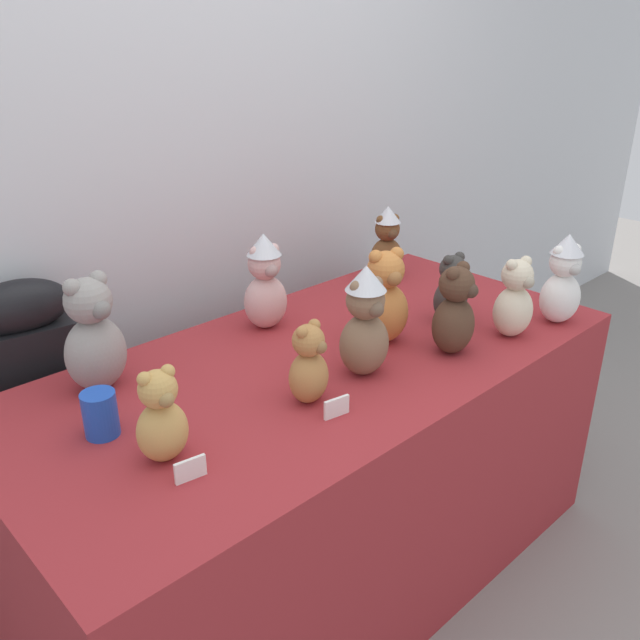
% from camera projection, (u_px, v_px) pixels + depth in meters
% --- Properties ---
extents(ground_plane, '(10.00, 10.00, 0.00)m').
position_uv_depth(ground_plane, '(375.00, 609.00, 2.05)').
color(ground_plane, gray).
extents(wall_back, '(7.00, 0.08, 2.60)m').
position_uv_depth(wall_back, '(175.00, 143.00, 2.14)').
color(wall_back, silver).
rests_on(wall_back, ground_plane).
extents(display_table, '(1.83, 0.87, 0.78)m').
position_uv_depth(display_table, '(320.00, 470.00, 2.06)').
color(display_table, maroon).
rests_on(display_table, ground_plane).
extents(instrument_case, '(0.29, 0.16, 1.02)m').
position_uv_depth(instrument_case, '(45.00, 437.00, 2.00)').
color(instrument_case, black).
rests_on(instrument_case, ground_plane).
extents(teddy_bear_mocha, '(0.16, 0.14, 0.31)m').
position_uv_depth(teddy_bear_mocha, '(365.00, 322.00, 1.76)').
color(teddy_bear_mocha, '#7F6047').
rests_on(teddy_bear_mocha, display_table).
extents(teddy_bear_cocoa, '(0.16, 0.14, 0.27)m').
position_uv_depth(teddy_bear_cocoa, '(455.00, 312.00, 1.89)').
color(teddy_bear_cocoa, '#4C3323').
rests_on(teddy_bear_cocoa, display_table).
extents(teddy_bear_blush, '(0.16, 0.14, 0.30)m').
position_uv_depth(teddy_bear_blush, '(265.00, 283.00, 2.04)').
color(teddy_bear_blush, beige).
rests_on(teddy_bear_blush, display_table).
extents(teddy_bear_ginger, '(0.18, 0.17, 0.29)m').
position_uv_depth(teddy_bear_ginger, '(385.00, 299.00, 1.95)').
color(teddy_bear_ginger, '#D17F3D').
rests_on(teddy_bear_ginger, display_table).
extents(teddy_bear_charcoal, '(0.12, 0.11, 0.23)m').
position_uv_depth(teddy_bear_charcoal, '(451.00, 290.00, 2.09)').
color(teddy_bear_charcoal, '#383533').
rests_on(teddy_bear_charcoal, display_table).
extents(teddy_bear_chestnut, '(0.15, 0.14, 0.27)m').
position_uv_depth(teddy_bear_chestnut, '(387.00, 243.00, 2.45)').
color(teddy_bear_chestnut, brown).
rests_on(teddy_bear_chestnut, display_table).
extents(teddy_bear_caramel, '(0.13, 0.12, 0.22)m').
position_uv_depth(teddy_bear_caramel, '(309.00, 366.00, 1.65)').
color(teddy_bear_caramel, '#B27A42').
rests_on(teddy_bear_caramel, display_table).
extents(teddy_bear_snow, '(0.16, 0.15, 0.29)m').
position_uv_depth(teddy_bear_snow, '(563.00, 280.00, 2.08)').
color(teddy_bear_snow, white).
rests_on(teddy_bear_snow, display_table).
extents(teddy_bear_honey, '(0.12, 0.11, 0.22)m').
position_uv_depth(teddy_bear_honey, '(161.00, 418.00, 1.42)').
color(teddy_bear_honey, tan).
rests_on(teddy_bear_honey, display_table).
extents(teddy_bear_cream, '(0.15, 0.13, 0.25)m').
position_uv_depth(teddy_bear_cream, '(514.00, 300.00, 1.99)').
color(teddy_bear_cream, beige).
rests_on(teddy_bear_cream, display_table).
extents(teddy_bear_ash, '(0.18, 0.16, 0.32)m').
position_uv_depth(teddy_bear_ash, '(94.00, 337.00, 1.69)').
color(teddy_bear_ash, gray).
rests_on(teddy_bear_ash, display_table).
extents(party_cup_blue, '(0.08, 0.08, 0.11)m').
position_uv_depth(party_cup_blue, '(100.00, 414.00, 1.53)').
color(party_cup_blue, blue).
rests_on(party_cup_blue, display_table).
extents(name_card_front_left, '(0.07, 0.02, 0.05)m').
position_uv_depth(name_card_front_left, '(336.00, 407.00, 1.61)').
color(name_card_front_left, white).
rests_on(name_card_front_left, display_table).
extents(name_card_front_middle, '(0.07, 0.02, 0.05)m').
position_uv_depth(name_card_front_middle, '(190.00, 469.00, 1.39)').
color(name_card_front_middle, white).
rests_on(name_card_front_middle, display_table).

